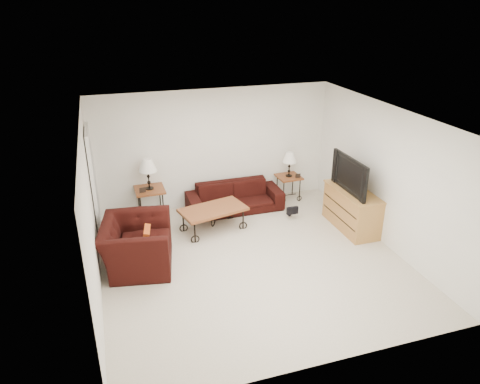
# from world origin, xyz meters

# --- Properties ---
(ground) EXTENTS (5.00, 5.00, 0.00)m
(ground) POSITION_xyz_m (0.00, 0.00, 0.00)
(ground) COLOR beige
(ground) RESTS_ON ground
(wall_back) EXTENTS (5.00, 0.02, 2.50)m
(wall_back) POSITION_xyz_m (0.00, 2.50, 1.25)
(wall_back) COLOR white
(wall_back) RESTS_ON ground
(wall_front) EXTENTS (5.00, 0.02, 2.50)m
(wall_front) POSITION_xyz_m (0.00, -2.50, 1.25)
(wall_front) COLOR white
(wall_front) RESTS_ON ground
(wall_left) EXTENTS (0.02, 5.00, 2.50)m
(wall_left) POSITION_xyz_m (-2.50, 0.00, 1.25)
(wall_left) COLOR white
(wall_left) RESTS_ON ground
(wall_right) EXTENTS (0.02, 5.00, 2.50)m
(wall_right) POSITION_xyz_m (2.50, 0.00, 1.25)
(wall_right) COLOR white
(wall_right) RESTS_ON ground
(ceiling) EXTENTS (5.00, 5.00, 0.00)m
(ceiling) POSITION_xyz_m (0.00, 0.00, 2.50)
(ceiling) COLOR white
(ceiling) RESTS_ON wall_back
(doorway) EXTENTS (0.08, 0.94, 2.04)m
(doorway) POSITION_xyz_m (-2.47, 1.65, 1.02)
(doorway) COLOR black
(doorway) RESTS_ON ground
(sofa) EXTENTS (1.99, 0.78, 0.58)m
(sofa) POSITION_xyz_m (0.30, 2.02, 0.29)
(sofa) COLOR black
(sofa) RESTS_ON ground
(side_table_left) EXTENTS (0.59, 0.59, 0.63)m
(side_table_left) POSITION_xyz_m (-1.43, 2.20, 0.32)
(side_table_left) COLOR brown
(side_table_left) RESTS_ON ground
(side_table_right) EXTENTS (0.52, 0.52, 0.55)m
(side_table_right) POSITION_xyz_m (1.60, 2.20, 0.27)
(side_table_right) COLOR brown
(side_table_right) RESTS_ON ground
(lamp_left) EXTENTS (0.36, 0.36, 0.63)m
(lamp_left) POSITION_xyz_m (-1.43, 2.20, 0.95)
(lamp_left) COLOR black
(lamp_left) RESTS_ON side_table_left
(lamp_right) EXTENTS (0.32, 0.32, 0.55)m
(lamp_right) POSITION_xyz_m (1.60, 2.20, 0.82)
(lamp_right) COLOR black
(lamp_right) RESTS_ON side_table_right
(photo_frame_left) EXTENTS (0.13, 0.04, 0.11)m
(photo_frame_left) POSITION_xyz_m (-1.58, 2.05, 0.69)
(photo_frame_left) COLOR black
(photo_frame_left) RESTS_ON side_table_left
(photo_frame_right) EXTENTS (0.11, 0.03, 0.09)m
(photo_frame_right) POSITION_xyz_m (1.75, 2.05, 0.59)
(photo_frame_right) COLOR black
(photo_frame_right) RESTS_ON side_table_right
(coffee_table) EXTENTS (1.36, 0.94, 0.46)m
(coffee_table) POSITION_xyz_m (-0.36, 1.28, 0.23)
(coffee_table) COLOR brown
(coffee_table) RESTS_ON ground
(armchair) EXTENTS (1.30, 1.43, 0.82)m
(armchair) POSITION_xyz_m (-1.88, 0.44, 0.41)
(armchair) COLOR black
(armchair) RESTS_ON ground
(throw_pillow) EXTENTS (0.16, 0.38, 0.37)m
(throw_pillow) POSITION_xyz_m (-1.72, 0.39, 0.52)
(throw_pillow) COLOR #B93B17
(throw_pillow) RESTS_ON armchair
(tv_stand) EXTENTS (0.55, 1.31, 0.79)m
(tv_stand) POSITION_xyz_m (2.23, 0.57, 0.39)
(tv_stand) COLOR #BE9046
(tv_stand) RESTS_ON ground
(television) EXTENTS (0.15, 1.17, 0.68)m
(television) POSITION_xyz_m (2.21, 0.57, 1.12)
(television) COLOR black
(television) RESTS_ON tv_stand
(backpack) EXTENTS (0.39, 0.31, 0.47)m
(backpack) POSITION_xyz_m (1.29, 1.37, 0.24)
(backpack) COLOR black
(backpack) RESTS_ON ground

